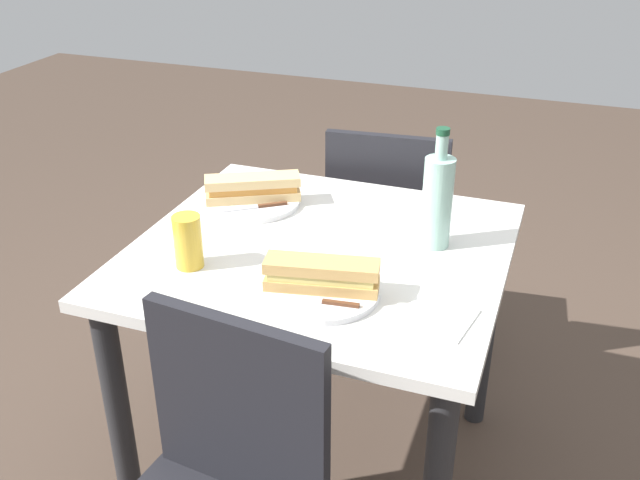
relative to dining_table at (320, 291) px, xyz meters
The scene contains 12 objects.
ground_plane 0.60m from the dining_table, ahead, with size 8.00×8.00×0.00m, color #47382D.
dining_table is the anchor object (origin of this frame).
chair_near 0.63m from the dining_table, 91.78° to the right, with size 0.44×0.44×0.85m.
plate_near 0.34m from the dining_table, 33.88° to the right, with size 0.26×0.26×0.01m, color white.
baguette_sandwich_near 0.36m from the dining_table, 33.88° to the right, with size 0.26×0.18×0.07m.
knife_near 0.30m from the dining_table, 30.15° to the right, with size 0.15×0.11×0.01m.
plate_far 0.25m from the dining_table, 110.84° to the left, with size 0.26×0.26×0.01m, color white.
baguette_sandwich_far 0.28m from the dining_table, 110.84° to the left, with size 0.26×0.12×0.07m.
knife_far 0.31m from the dining_table, 111.13° to the left, with size 0.18×0.03×0.01m.
water_bottle 0.38m from the dining_table, 157.38° to the right, with size 0.07×0.07×0.30m.
beer_glass 0.37m from the dining_table, 36.57° to the left, with size 0.07×0.07×0.13m, color gold.
paper_napkin 0.42m from the dining_table, 148.14° to the left, with size 0.14×0.14×0.00m, color white.
Camera 1 is at (-0.53, 1.48, 1.58)m, focal length 40.68 mm.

